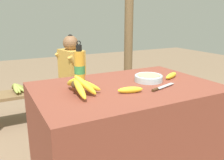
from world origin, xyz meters
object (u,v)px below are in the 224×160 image
(water_bottle, at_px, (80,69))
(support_post_far, at_px, (129,9))
(banana_bunch_green, at_px, (17,87))
(banana_bunch_ripe, at_px, (80,84))
(loose_banana_front, at_px, (130,90))
(serving_bowl, at_px, (149,78))
(loose_banana_side, at_px, (171,76))
(wooden_bench, at_px, (56,92))
(seated_vendor, at_px, (68,71))
(knife, at_px, (160,88))

(water_bottle, distance_m, support_post_far, 2.01)
(banana_bunch_green, bearing_deg, banana_bunch_ripe, -80.28)
(loose_banana_front, bearing_deg, banana_bunch_ripe, 157.08)
(serving_bowl, xyz_separation_m, water_bottle, (-0.51, 0.09, 0.10))
(loose_banana_side, bearing_deg, wooden_bench, 112.74)
(water_bottle, relative_size, wooden_bench, 0.19)
(loose_banana_side, height_order, wooden_bench, loose_banana_side)
(loose_banana_front, bearing_deg, wooden_bench, 93.46)
(banana_bunch_ripe, relative_size, seated_vendor, 0.34)
(loose_banana_front, relative_size, support_post_far, 0.06)
(banana_bunch_ripe, xyz_separation_m, banana_bunch_green, (-0.24, 1.43, -0.37))
(water_bottle, height_order, loose_banana_side, water_bottle)
(water_bottle, distance_m, knife, 0.56)
(loose_banana_front, height_order, knife, loose_banana_front)
(water_bottle, relative_size, loose_banana_front, 1.88)
(banana_bunch_ripe, bearing_deg, loose_banana_front, -22.92)
(loose_banana_front, height_order, wooden_bench, loose_banana_front)
(serving_bowl, bearing_deg, loose_banana_side, -2.38)
(loose_banana_side, xyz_separation_m, banana_bunch_green, (-1.02, 1.38, -0.33))
(serving_bowl, bearing_deg, support_post_far, 63.57)
(water_bottle, relative_size, support_post_far, 0.12)
(banana_bunch_green, bearing_deg, support_post_far, 7.12)
(banana_bunch_ripe, relative_size, loose_banana_side, 1.89)
(loose_banana_front, height_order, support_post_far, support_post_far)
(serving_bowl, height_order, seated_vendor, seated_vendor)
(loose_banana_side, relative_size, seated_vendor, 0.18)
(serving_bowl, bearing_deg, banana_bunch_ripe, -174.44)
(banana_bunch_ripe, distance_m, seated_vendor, 1.45)
(water_bottle, bearing_deg, loose_banana_side, -7.61)
(serving_bowl, height_order, water_bottle, water_bottle)
(loose_banana_side, bearing_deg, knife, -143.91)
(wooden_bench, xyz_separation_m, seated_vendor, (0.15, -0.04, 0.25))
(knife, relative_size, wooden_bench, 0.14)
(knife, distance_m, support_post_far, 2.04)
(loose_banana_front, relative_size, wooden_bench, 0.10)
(water_bottle, distance_m, loose_banana_front, 0.38)
(banana_bunch_green, bearing_deg, seated_vendor, -3.75)
(serving_bowl, height_order, knife, serving_bowl)
(seated_vendor, xyz_separation_m, support_post_far, (0.99, 0.24, 0.74))
(banana_bunch_ripe, distance_m, wooden_bench, 1.52)
(water_bottle, bearing_deg, loose_banana_front, -47.87)
(water_bottle, xyz_separation_m, loose_banana_side, (0.73, -0.10, -0.11))
(banana_bunch_ripe, relative_size, wooden_bench, 0.20)
(loose_banana_front, distance_m, banana_bunch_green, 1.67)
(serving_bowl, distance_m, wooden_bench, 1.49)
(knife, bearing_deg, support_post_far, 46.88)
(loose_banana_front, height_order, seated_vendor, seated_vendor)
(support_post_far, bearing_deg, loose_banana_front, -121.05)
(loose_banana_front, distance_m, wooden_bench, 1.62)
(wooden_bench, bearing_deg, seated_vendor, -15.22)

